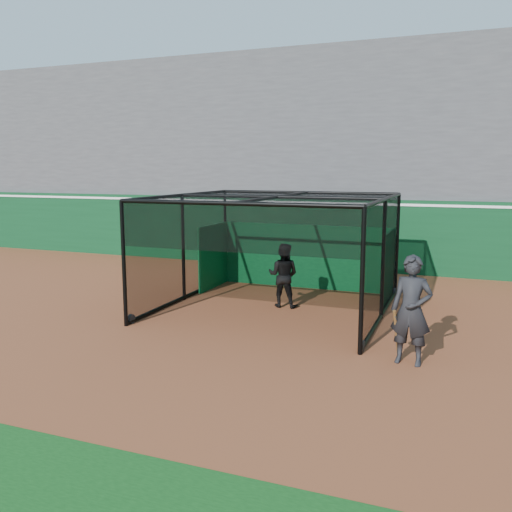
% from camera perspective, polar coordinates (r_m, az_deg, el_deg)
% --- Properties ---
extents(ground, '(120.00, 120.00, 0.00)m').
position_cam_1_polar(ground, '(11.99, -4.27, -8.00)').
color(ground, brown).
rests_on(ground, ground).
extents(outfield_wall, '(50.00, 0.50, 2.50)m').
position_cam_1_polar(outfield_wall, '(19.60, 6.40, 2.52)').
color(outfield_wall, '#0A3B1B').
rests_on(outfield_wall, ground).
extents(grandstand, '(50.00, 7.85, 8.95)m').
position_cam_1_polar(grandstand, '(23.16, 8.98, 11.38)').
color(grandstand, '#4C4C4F').
rests_on(grandstand, ground).
extents(batting_cage, '(5.41, 5.57, 2.84)m').
position_cam_1_polar(batting_cage, '(13.70, 2.16, 0.27)').
color(batting_cage, black).
rests_on(batting_cage, ground).
extents(batter, '(0.83, 0.66, 1.65)m').
position_cam_1_polar(batter, '(13.95, 2.89, -2.03)').
color(batter, black).
rests_on(batter, ground).
extents(on_deck_player, '(0.78, 0.56, 2.01)m').
position_cam_1_polar(on_deck_player, '(10.22, 16.02, -5.53)').
color(on_deck_player, black).
rests_on(on_deck_player, ground).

